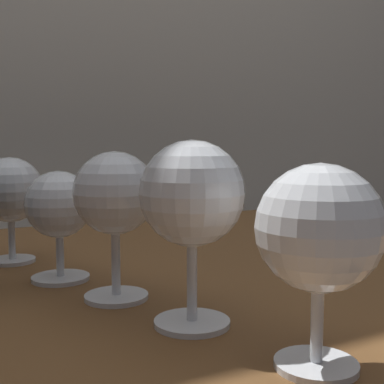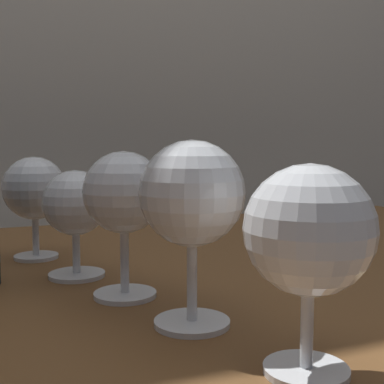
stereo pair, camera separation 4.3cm
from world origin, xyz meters
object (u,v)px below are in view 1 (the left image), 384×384
Objects in this scene: wine_glass_port at (115,198)px; wine_glass_empty at (59,208)px; wine_glass_chardonnay at (319,230)px; wine_glass_pinot at (192,197)px; wine_glass_amber at (10,192)px.

wine_glass_port reaches higher than wine_glass_empty.
wine_glass_empty is (-0.10, 0.32, -0.01)m from wine_glass_chardonnay.
wine_glass_port is (-0.07, 0.22, 0.00)m from wine_glass_chardonnay.
wine_glass_empty is at bearing 107.83° from wine_glass_pinot.
wine_glass_pinot is 1.15× the size of wine_glass_amber.
wine_glass_empty is 0.91× the size of wine_glass_amber.
wine_glass_pinot reaches higher than wine_glass_empty.
wine_glass_empty is 0.13m from wine_glass_amber.
wine_glass_pinot is 0.11m from wine_glass_port.
wine_glass_chardonnay reaches higher than wine_glass_amber.
wine_glass_pinot is at bearing -72.51° from wine_glass_port.
wine_glass_chardonnay is 0.34m from wine_glass_empty.
wine_glass_pinot is 1.07× the size of wine_glass_port.
wine_glass_amber reaches higher than wine_glass_empty.
wine_glass_amber is at bearing 106.32° from wine_glass_empty.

